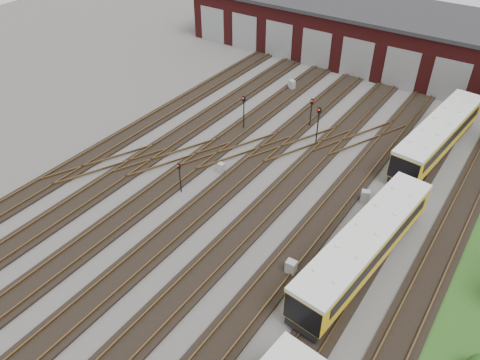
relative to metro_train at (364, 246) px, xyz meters
The scene contains 12 objects.
ground 12.62m from the metro_train, 143.19° to the right, with size 120.00×120.00×0.00m, color #454340.
track_network 12.40m from the metro_train, 145.85° to the right, with size 30.40×70.00×0.33m.
maintenance_shed 34.03m from the metro_train, 107.12° to the left, with size 51.00×12.50×6.35m.
metro_train is the anchor object (origin of this frame).
signal_mast_0 14.56m from the metro_train, behind, with size 0.24×0.22×2.68m.
signal_mast_1 17.69m from the metro_train, 128.34° to the left, with size 0.28×0.27×2.93m.
signal_mast_2 18.79m from the metro_train, 147.79° to the left, with size 0.29×0.27×3.39m.
signal_mast_3 14.63m from the metro_train, 128.43° to the left, with size 0.28×0.27×3.70m.
relay_cabinet_1 25.72m from the metro_train, 129.42° to the left, with size 0.64×0.53×1.07m, color #9C9DA0.
relay_cabinet_2 13.97m from the metro_train, 166.49° to the left, with size 0.52×0.43×0.87m, color #9C9DA0.
relay_cabinet_3 6.83m from the metro_train, 110.31° to the left, with size 0.62×0.52×1.04m, color #9C9DA0.
relay_cabinet_4 4.76m from the metro_train, 137.72° to the right, with size 0.64×0.54×1.07m, color #9C9DA0.
Camera 1 is at (15.39, -14.03, 22.62)m, focal length 35.00 mm.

